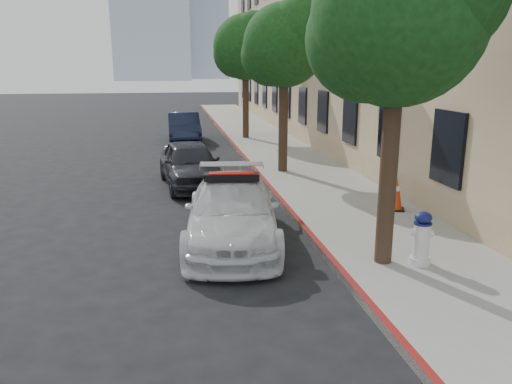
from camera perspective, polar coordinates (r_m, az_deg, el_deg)
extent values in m
plane|color=black|center=(10.42, -5.26, -5.59)|extent=(120.00, 120.00, 0.00)
cube|color=gray|center=(20.54, 2.47, 4.56)|extent=(3.20, 50.00, 0.15)
cube|color=maroon|center=(20.27, -1.80, 4.44)|extent=(0.12, 50.00, 0.15)
cube|color=tan|center=(26.73, 12.53, 17.09)|extent=(8.00, 36.00, 10.00)
cylinder|color=black|center=(8.75, 14.91, 2.41)|extent=(0.30, 0.30, 3.30)
sphere|color=black|center=(8.61, 16.00, 18.57)|extent=(2.80, 2.80, 2.80)
sphere|color=black|center=(8.73, 12.82, 16.71)|extent=(2.10, 2.10, 2.10)
cylinder|color=black|center=(16.28, 3.13, 7.95)|extent=(0.30, 0.30, 3.19)
sphere|color=black|center=(16.20, 3.24, 16.40)|extent=(2.60, 2.60, 2.60)
sphere|color=black|center=(16.02, 4.98, 17.83)|extent=(2.08, 2.08, 2.08)
sphere|color=black|center=(16.41, 1.75, 15.34)|extent=(1.95, 1.95, 1.95)
cylinder|color=black|center=(24.11, -1.19, 10.27)|extent=(0.30, 0.30, 3.41)
sphere|color=black|center=(24.07, -1.22, 16.23)|extent=(3.00, 3.00, 3.00)
sphere|color=black|center=(23.85, -0.12, 17.21)|extent=(2.40, 2.40, 2.40)
sphere|color=black|center=(24.30, -2.17, 15.50)|extent=(2.25, 2.25, 2.25)
imported|color=silver|center=(10.15, -2.75, -2.20)|extent=(2.37, 4.69, 1.30)
cube|color=black|center=(9.97, -2.80, 1.73)|extent=(1.13, 0.41, 0.14)
cube|color=#A50A07|center=(9.96, -2.81, 2.06)|extent=(0.92, 0.33, 0.06)
imported|color=#212229|center=(15.06, -7.52, 3.21)|extent=(2.03, 4.11, 1.35)
imported|color=black|center=(24.11, -8.24, 7.33)|extent=(1.47, 4.15, 1.36)
cylinder|color=silver|center=(9.28, 18.21, -7.45)|extent=(0.36, 0.36, 0.11)
cylinder|color=silver|center=(9.15, 18.39, -5.29)|extent=(0.27, 0.27, 0.63)
ellipsoid|color=#121852|center=(9.03, 18.59, -2.79)|extent=(0.30, 0.30, 0.21)
cylinder|color=silver|center=(9.11, 18.46, -4.44)|extent=(0.40, 0.24, 0.11)
cylinder|color=silver|center=(9.11, 18.46, -4.44)|extent=(0.18, 0.23, 0.11)
cube|color=black|center=(12.49, 15.64, -1.88)|extent=(0.54, 0.54, 0.03)
cone|color=red|center=(12.40, 15.76, -0.14)|extent=(0.32, 0.32, 0.75)
cylinder|color=white|center=(12.37, 15.80, 0.42)|extent=(0.17, 0.17, 0.11)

